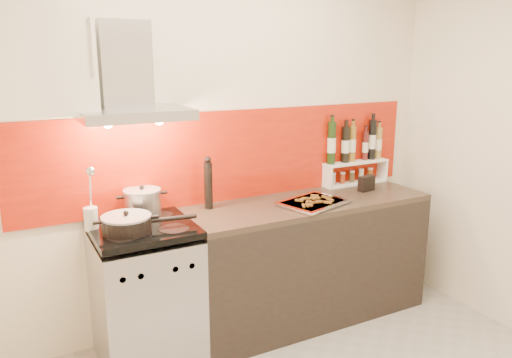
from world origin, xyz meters
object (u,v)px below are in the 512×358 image
counter (306,259)px  pepper_mill (208,184)px  stock_pot (143,202)px  range_stove (147,296)px  saute_pan (128,224)px  baking_tray (313,202)px

counter → pepper_mill: pepper_mill is taller
counter → stock_pot: stock_pot is taller
range_stove → counter: bearing=0.2°
range_stove → saute_pan: bearing=-144.5°
counter → baking_tray: baking_tray is taller
saute_pan → stock_pot: bearing=58.4°
range_stove → pepper_mill: 0.82m
stock_pot → pepper_mill: bearing=-3.4°
range_stove → stock_pot: size_ratio=3.85×
stock_pot → baking_tray: stock_pot is taller
range_stove → saute_pan: size_ratio=1.64×
stock_pot → saute_pan: size_ratio=0.43×
counter → pepper_mill: size_ratio=4.99×
range_stove → counter: (1.20, 0.00, 0.01)m
stock_pot → pepper_mill: (0.44, -0.03, 0.08)m
stock_pot → saute_pan: (-0.16, -0.26, -0.04)m
saute_pan → counter: bearing=3.5°
stock_pot → counter: bearing=-9.1°
stock_pot → saute_pan: 0.31m
stock_pot → pepper_mill: pepper_mill is taller
baking_tray → counter: bearing=76.5°
range_stove → counter: size_ratio=0.51×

